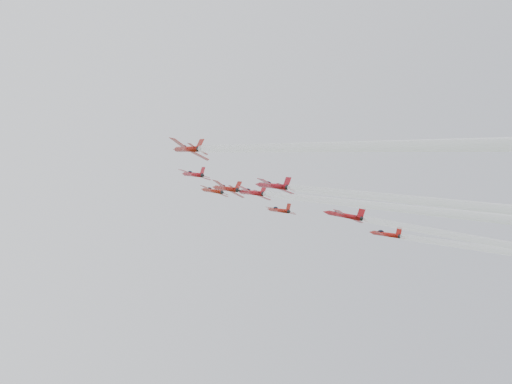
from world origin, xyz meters
TOP-DOWN VIEW (x-y plane):
  - jet_lead at (1.38, 25.40)m, footprint 9.76×12.46m
  - jet_row2_left at (-14.13, 9.93)m, footprint 9.24×11.80m
  - jet_row2_center at (-3.03, 11.41)m, footprint 10.56×13.48m
  - jet_row2_right at (15.89, 12.46)m, footprint 9.79×12.50m
  - jet_center at (-1.66, -40.52)m, footprint 10.17×95.41m
  - jet_rear_farleft at (-30.91, -55.01)m, footprint 9.11×85.52m
  - jet_rear_left at (-9.60, -56.12)m, footprint 9.50×89.13m

SIDE VIEW (x-z plane):
  - jet_rear_left at x=-9.60m, z-range 89.14..143.13m
  - jet_rear_farleft at x=-30.91m, z-range 90.90..142.70m
  - jet_center at x=-1.66m, z-range 96.57..154.36m
  - jet_row2_left at x=-14.13m, z-range 151.90..159.51m
  - jet_row2_center at x=-3.03m, z-range 152.26..160.94m
  - jet_row2_right at x=15.89m, z-range 153.19..161.25m
  - jet_lead at x=1.38m, z-range 160.95..168.97m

